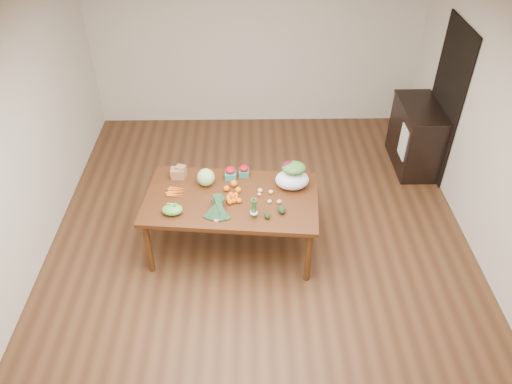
{
  "coord_description": "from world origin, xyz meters",
  "views": [
    {
      "loc": [
        -0.12,
        -4.26,
        4.19
      ],
      "look_at": [
        -0.05,
        0.0,
        0.83
      ],
      "focal_mm": 35.0,
      "sensor_mm": 36.0,
      "label": 1
    }
  ],
  "objects_px": {
    "mandarin_cluster": "(233,197)",
    "kale_bunch": "(217,209)",
    "dining_table": "(232,223)",
    "cabinet": "(416,136)",
    "asparagus_bundle": "(254,208)",
    "cabbage": "(206,177)",
    "paper_bag": "(178,172)",
    "salad_bag": "(292,177)"
  },
  "relations": [
    {
      "from": "cabbage",
      "to": "salad_bag",
      "type": "relative_size",
      "value": 0.53
    },
    {
      "from": "kale_bunch",
      "to": "cabinet",
      "type": "bearing_deg",
      "value": 41.64
    },
    {
      "from": "salad_bag",
      "to": "cabbage",
      "type": "bearing_deg",
      "value": 176.14
    },
    {
      "from": "paper_bag",
      "to": "cabbage",
      "type": "xyz_separation_m",
      "value": [
        0.33,
        -0.14,
        0.03
      ]
    },
    {
      "from": "mandarin_cluster",
      "to": "kale_bunch",
      "type": "xyz_separation_m",
      "value": [
        -0.16,
        -0.24,
        0.03
      ]
    },
    {
      "from": "cabinet",
      "to": "paper_bag",
      "type": "bearing_deg",
      "value": -157.72
    },
    {
      "from": "mandarin_cluster",
      "to": "cabbage",
      "type": "bearing_deg",
      "value": 135.86
    },
    {
      "from": "dining_table",
      "to": "kale_bunch",
      "type": "relative_size",
      "value": 4.74
    },
    {
      "from": "cabinet",
      "to": "asparagus_bundle",
      "type": "distance_m",
      "value": 3.07
    },
    {
      "from": "dining_table",
      "to": "cabinet",
      "type": "bearing_deg",
      "value": 38.67
    },
    {
      "from": "kale_bunch",
      "to": "asparagus_bundle",
      "type": "bearing_deg",
      "value": -0.2
    },
    {
      "from": "salad_bag",
      "to": "asparagus_bundle",
      "type": "bearing_deg",
      "value": -130.63
    },
    {
      "from": "kale_bunch",
      "to": "asparagus_bundle",
      "type": "distance_m",
      "value": 0.39
    },
    {
      "from": "cabinet",
      "to": "dining_table",
      "type": "bearing_deg",
      "value": -146.69
    },
    {
      "from": "dining_table",
      "to": "cabinet",
      "type": "xyz_separation_m",
      "value": [
        2.54,
        1.67,
        0.1
      ]
    },
    {
      "from": "mandarin_cluster",
      "to": "salad_bag",
      "type": "distance_m",
      "value": 0.71
    },
    {
      "from": "mandarin_cluster",
      "to": "salad_bag",
      "type": "bearing_deg",
      "value": 19.39
    },
    {
      "from": "asparagus_bundle",
      "to": "cabbage",
      "type": "bearing_deg",
      "value": 138.38
    },
    {
      "from": "cabbage",
      "to": "asparagus_bundle",
      "type": "height_order",
      "value": "asparagus_bundle"
    },
    {
      "from": "dining_table",
      "to": "paper_bag",
      "type": "height_order",
      "value": "paper_bag"
    },
    {
      "from": "paper_bag",
      "to": "salad_bag",
      "type": "height_order",
      "value": "salad_bag"
    },
    {
      "from": "mandarin_cluster",
      "to": "asparagus_bundle",
      "type": "bearing_deg",
      "value": -50.4
    },
    {
      "from": "cabinet",
      "to": "kale_bunch",
      "type": "distance_m",
      "value": 3.34
    },
    {
      "from": "cabbage",
      "to": "salad_bag",
      "type": "distance_m",
      "value": 0.97
    },
    {
      "from": "salad_bag",
      "to": "kale_bunch",
      "type": "bearing_deg",
      "value": -150.14
    },
    {
      "from": "cabbage",
      "to": "mandarin_cluster",
      "type": "relative_size",
      "value": 1.12
    },
    {
      "from": "mandarin_cluster",
      "to": "asparagus_bundle",
      "type": "height_order",
      "value": "asparagus_bundle"
    },
    {
      "from": "dining_table",
      "to": "cabinet",
      "type": "distance_m",
      "value": 3.04
    },
    {
      "from": "mandarin_cluster",
      "to": "salad_bag",
      "type": "relative_size",
      "value": 0.48
    },
    {
      "from": "dining_table",
      "to": "salad_bag",
      "type": "relative_size",
      "value": 5.01
    },
    {
      "from": "dining_table",
      "to": "cabbage",
      "type": "distance_m",
      "value": 0.6
    },
    {
      "from": "cabinet",
      "to": "mandarin_cluster",
      "type": "xyz_separation_m",
      "value": [
        -2.52,
        -1.73,
        0.33
      ]
    },
    {
      "from": "kale_bunch",
      "to": "salad_bag",
      "type": "xyz_separation_m",
      "value": [
        0.82,
        0.47,
        0.07
      ]
    },
    {
      "from": "salad_bag",
      "to": "mandarin_cluster",
      "type": "bearing_deg",
      "value": -160.61
    },
    {
      "from": "cabinet",
      "to": "asparagus_bundle",
      "type": "bearing_deg",
      "value": -138.9
    },
    {
      "from": "cabinet",
      "to": "paper_bag",
      "type": "xyz_separation_m",
      "value": [
        -3.16,
        -1.29,
        0.35
      ]
    },
    {
      "from": "paper_bag",
      "to": "asparagus_bundle",
      "type": "bearing_deg",
      "value": -39.33
    },
    {
      "from": "cabbage",
      "to": "kale_bunch",
      "type": "xyz_separation_m",
      "value": [
        0.15,
        -0.53,
        -0.02
      ]
    },
    {
      "from": "mandarin_cluster",
      "to": "kale_bunch",
      "type": "distance_m",
      "value": 0.28
    },
    {
      "from": "mandarin_cluster",
      "to": "cabinet",
      "type": "bearing_deg",
      "value": 34.45
    },
    {
      "from": "mandarin_cluster",
      "to": "paper_bag",
      "type": "bearing_deg",
      "value": 145.72
    },
    {
      "from": "cabinet",
      "to": "mandarin_cluster",
      "type": "height_order",
      "value": "cabinet"
    }
  ]
}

